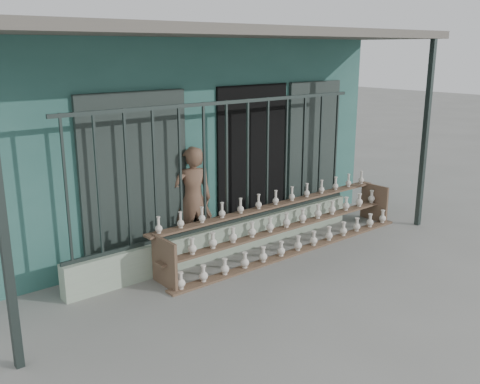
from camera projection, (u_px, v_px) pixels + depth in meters
ground at (289, 281)px, 6.98m from camera, size 60.00×60.00×0.00m
workshop_building at (128, 123)px, 9.72m from camera, size 7.40×6.60×3.21m
parapet_wall at (227, 238)px, 7.89m from camera, size 5.00×0.20×0.45m
security_fence at (227, 164)px, 7.60m from camera, size 5.00×0.04×1.80m
shelf_rack at (287, 225)px, 8.05m from camera, size 4.50×0.68×0.85m
elderly_woman at (193, 200)px, 7.81m from camera, size 0.68×0.55×1.59m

